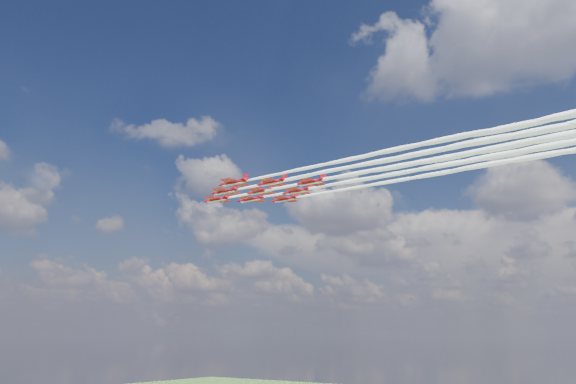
# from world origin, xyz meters

# --- Properties ---
(jet_lead) EXTENTS (112.53, 9.52, 2.79)m
(jet_lead) POSITION_xyz_m (38.01, -2.87, 82.99)
(jet_lead) COLOR red
(jet_row2_port) EXTENTS (112.53, 9.52, 2.79)m
(jet_row2_port) POSITION_xyz_m (47.11, -9.11, 82.99)
(jet_row2_port) COLOR red
(jet_row2_starb) EXTENTS (112.53, 9.52, 2.79)m
(jet_row2_starb) POSITION_xyz_m (47.05, 3.45, 82.99)
(jet_row2_starb) COLOR red
(jet_row3_port) EXTENTS (112.53, 9.52, 2.79)m
(jet_row3_port) POSITION_xyz_m (56.22, -15.34, 82.99)
(jet_row3_port) COLOR red
(jet_row3_centre) EXTENTS (112.53, 9.52, 2.79)m
(jet_row3_centre) POSITION_xyz_m (56.15, -2.78, 82.99)
(jet_row3_centre) COLOR red
(jet_row3_starb) EXTENTS (112.53, 9.52, 2.79)m
(jet_row3_starb) POSITION_xyz_m (56.09, 9.78, 82.99)
(jet_row3_starb) COLOR red
(jet_row4_port) EXTENTS (112.53, 9.52, 2.79)m
(jet_row4_port) POSITION_xyz_m (65.26, -9.02, 82.99)
(jet_row4_port) COLOR red
(jet_row4_starb) EXTENTS (112.53, 9.52, 2.79)m
(jet_row4_starb) POSITION_xyz_m (65.20, 3.54, 82.99)
(jet_row4_starb) COLOR red
(jet_tail) EXTENTS (112.53, 9.52, 2.79)m
(jet_tail) POSITION_xyz_m (74.30, -2.69, 82.99)
(jet_tail) COLOR red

